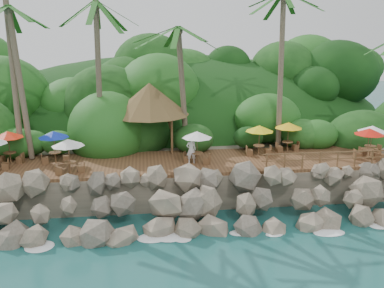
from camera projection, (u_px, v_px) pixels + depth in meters
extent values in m
plane|color=#19514F|center=(206.00, 239.00, 20.68)|extent=(140.00, 140.00, 0.00)
cube|color=gray|center=(178.00, 141.00, 35.77)|extent=(32.00, 25.20, 2.10)
ellipsoid|color=#143811|center=(172.00, 133.00, 43.24)|extent=(44.80, 28.00, 15.40)
cube|color=brown|center=(192.00, 162.00, 25.88)|extent=(26.00, 5.00, 0.20)
ellipsoid|color=white|center=(23.00, 246.00, 19.92)|extent=(1.20, 0.80, 0.06)
ellipsoid|color=white|center=(86.00, 242.00, 20.27)|extent=(1.20, 0.80, 0.06)
ellipsoid|color=white|center=(147.00, 239.00, 20.61)|extent=(1.20, 0.80, 0.06)
ellipsoid|color=white|center=(205.00, 235.00, 20.96)|extent=(1.20, 0.80, 0.06)
ellipsoid|color=white|center=(262.00, 232.00, 21.31)|extent=(1.20, 0.80, 0.06)
ellipsoid|color=white|center=(317.00, 229.00, 21.65)|extent=(1.20, 0.80, 0.06)
ellipsoid|color=white|center=(370.00, 226.00, 22.00)|extent=(1.20, 0.80, 0.06)
cylinder|color=brown|center=(21.00, 85.00, 25.41)|extent=(1.23, 1.47, 9.40)
ellipsoid|color=#23601E|center=(12.00, 5.00, 24.20)|extent=(6.00, 6.00, 2.40)
cylinder|color=brown|center=(12.00, 63.00, 25.79)|extent=(1.15, 3.13, 11.74)
cylinder|color=brown|center=(99.00, 80.00, 26.60)|extent=(0.71, 0.95, 9.73)
ellipsoid|color=#23601E|center=(94.00, 2.00, 25.35)|extent=(6.00, 6.00, 2.40)
cylinder|color=brown|center=(183.00, 91.00, 27.21)|extent=(1.09, 1.03, 8.20)
ellipsoid|color=#23601E|center=(182.00, 27.00, 26.16)|extent=(6.00, 6.00, 2.40)
cylinder|color=brown|center=(281.00, 72.00, 27.93)|extent=(0.78, 1.99, 10.43)
cylinder|color=brown|center=(130.00, 137.00, 26.90)|extent=(0.16, 0.16, 2.40)
cylinder|color=brown|center=(172.00, 136.00, 27.23)|extent=(0.16, 0.16, 2.40)
cylinder|color=brown|center=(131.00, 128.00, 29.59)|extent=(0.16, 0.16, 2.40)
cylinder|color=brown|center=(169.00, 127.00, 29.92)|extent=(0.16, 0.16, 2.40)
cone|color=brown|center=(150.00, 99.00, 27.82)|extent=(5.45, 5.45, 2.20)
cylinder|color=brown|center=(259.00, 150.00, 26.96)|extent=(0.07, 0.07, 0.66)
cylinder|color=brown|center=(259.00, 146.00, 26.88)|extent=(0.75, 0.75, 0.04)
cylinder|color=brown|center=(259.00, 141.00, 26.80)|extent=(0.04, 0.04, 1.96)
cone|color=yellow|center=(260.00, 128.00, 26.58)|extent=(1.87, 1.87, 0.40)
cube|color=brown|center=(249.00, 153.00, 26.93)|extent=(0.38, 0.38, 0.41)
cube|color=brown|center=(268.00, 152.00, 27.06)|extent=(0.38, 0.38, 0.41)
cylinder|color=brown|center=(367.00, 154.00, 26.11)|extent=(0.07, 0.07, 0.66)
cylinder|color=brown|center=(367.00, 149.00, 26.03)|extent=(0.75, 0.75, 0.04)
cylinder|color=brown|center=(368.00, 144.00, 25.95)|extent=(0.04, 0.04, 1.96)
cone|color=red|center=(369.00, 131.00, 25.73)|extent=(1.87, 1.87, 0.40)
cube|color=brown|center=(357.00, 156.00, 26.13)|extent=(0.41, 0.41, 0.41)
cube|color=brown|center=(376.00, 156.00, 26.16)|extent=(0.41, 0.41, 0.41)
cube|color=brown|center=(5.00, 166.00, 24.10)|extent=(0.44, 0.44, 0.41)
cylinder|color=brown|center=(370.00, 151.00, 26.86)|extent=(0.07, 0.07, 0.66)
cylinder|color=brown|center=(370.00, 146.00, 26.78)|extent=(0.75, 0.75, 0.04)
cylinder|color=brown|center=(371.00, 141.00, 26.70)|extent=(0.04, 0.04, 1.96)
cone|color=white|center=(372.00, 129.00, 26.48)|extent=(1.87, 1.87, 0.40)
cube|color=brown|center=(362.00, 154.00, 26.66)|extent=(0.46, 0.46, 0.41)
cube|color=brown|center=(377.00, 152.00, 27.13)|extent=(0.46, 0.46, 0.41)
cylinder|color=brown|center=(287.00, 147.00, 27.89)|extent=(0.07, 0.07, 0.66)
cylinder|color=brown|center=(288.00, 142.00, 27.81)|extent=(0.75, 0.75, 0.04)
cylinder|color=brown|center=(288.00, 137.00, 27.73)|extent=(0.04, 0.04, 1.96)
cone|color=gold|center=(289.00, 125.00, 27.51)|extent=(1.87, 1.87, 0.40)
cube|color=brown|center=(279.00, 149.00, 27.76)|extent=(0.43, 0.43, 0.41)
cube|color=brown|center=(295.00, 148.00, 28.09)|extent=(0.43, 0.43, 0.41)
cylinder|color=brown|center=(11.00, 158.00, 25.33)|extent=(0.07, 0.07, 0.66)
cylinder|color=brown|center=(10.00, 153.00, 25.24)|extent=(0.75, 0.75, 0.04)
cylinder|color=brown|center=(9.00, 148.00, 25.16)|extent=(0.04, 0.04, 1.96)
cone|color=red|center=(8.00, 134.00, 24.94)|extent=(1.87, 1.87, 0.40)
cube|color=brown|center=(1.00, 159.00, 25.41)|extent=(0.44, 0.44, 0.41)
cube|color=brown|center=(20.00, 160.00, 25.31)|extent=(0.44, 0.44, 0.41)
cylinder|color=brown|center=(70.00, 168.00, 23.43)|extent=(0.07, 0.07, 0.66)
cylinder|color=brown|center=(69.00, 162.00, 23.34)|extent=(0.75, 0.75, 0.04)
cylinder|color=brown|center=(69.00, 157.00, 23.26)|extent=(0.04, 0.04, 1.96)
cone|color=silver|center=(68.00, 143.00, 23.04)|extent=(1.87, 1.87, 0.40)
cube|color=brown|center=(59.00, 171.00, 23.29)|extent=(0.43, 0.43, 0.41)
cube|color=brown|center=(81.00, 169.00, 23.63)|extent=(0.43, 0.43, 0.41)
cylinder|color=brown|center=(56.00, 158.00, 25.37)|extent=(0.07, 0.07, 0.66)
cylinder|color=brown|center=(55.00, 152.00, 25.28)|extent=(0.75, 0.75, 0.04)
cylinder|color=brown|center=(55.00, 148.00, 25.20)|extent=(0.04, 0.04, 1.96)
cone|color=#0B2299|center=(53.00, 134.00, 24.99)|extent=(1.87, 1.87, 0.40)
cube|color=brown|center=(45.00, 161.00, 25.19)|extent=(0.45, 0.45, 0.41)
cube|color=brown|center=(66.00, 159.00, 25.61)|extent=(0.45, 0.45, 0.41)
cylinder|color=brown|center=(197.00, 158.00, 25.29)|extent=(0.07, 0.07, 0.66)
cylinder|color=brown|center=(197.00, 153.00, 25.20)|extent=(0.75, 0.75, 0.04)
cylinder|color=brown|center=(197.00, 148.00, 25.12)|extent=(0.04, 0.04, 1.96)
cone|color=white|center=(197.00, 135.00, 24.91)|extent=(1.87, 1.87, 0.40)
cube|color=brown|center=(187.00, 159.00, 25.49)|extent=(0.49, 0.49, 0.41)
cube|color=brown|center=(207.00, 161.00, 25.16)|extent=(0.49, 0.49, 0.41)
cylinder|color=brown|center=(267.00, 162.00, 23.95)|extent=(0.10, 0.10, 1.00)
cylinder|color=brown|center=(285.00, 161.00, 24.07)|extent=(0.10, 0.10, 1.00)
cylinder|color=brown|center=(303.00, 161.00, 24.20)|extent=(0.10, 0.10, 1.00)
cylinder|color=brown|center=(320.00, 160.00, 24.33)|extent=(0.10, 0.10, 1.00)
cylinder|color=brown|center=(338.00, 159.00, 24.45)|extent=(0.10, 0.10, 1.00)
cylinder|color=brown|center=(355.00, 159.00, 24.58)|extent=(0.10, 0.10, 1.00)
cylinder|color=brown|center=(372.00, 158.00, 24.71)|extent=(0.10, 0.10, 1.00)
cube|color=brown|center=(330.00, 152.00, 24.27)|extent=(8.30, 0.06, 0.06)
cube|color=brown|center=(329.00, 159.00, 24.38)|extent=(8.30, 0.06, 0.06)
imported|color=white|center=(191.00, 150.00, 25.13)|extent=(0.66, 0.47, 1.71)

